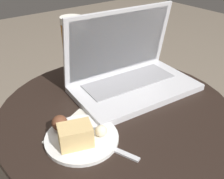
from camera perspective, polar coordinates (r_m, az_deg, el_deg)
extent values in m
cylinder|color=#9E9EA3|center=(0.90, 0.84, -17.90)|extent=(0.08, 0.08, 0.49)
cylinder|color=black|center=(0.72, 0.99, -4.54)|extent=(0.64, 0.64, 0.02)
cube|color=silver|center=(0.64, -7.02, -8.94)|extent=(0.18, 0.16, 0.00)
cube|color=silver|center=(0.79, 5.05, 0.28)|extent=(0.38, 0.25, 0.02)
cube|color=gray|center=(0.81, 3.72, 1.90)|extent=(0.29, 0.13, 0.00)
cube|color=silver|center=(0.81, 1.58, 10.09)|extent=(0.36, 0.08, 0.21)
cube|color=silver|center=(0.81, 1.70, 10.00)|extent=(0.34, 0.06, 0.19)
cylinder|color=brown|center=(0.82, -8.30, 7.80)|extent=(0.06, 0.06, 0.19)
cylinder|color=white|center=(0.79, -8.88, 14.73)|extent=(0.07, 0.07, 0.02)
cylinder|color=white|center=(0.62, -6.59, -10.48)|extent=(0.17, 0.17, 0.01)
cube|color=#DBB775|center=(0.58, -7.97, -9.83)|extent=(0.08, 0.07, 0.05)
sphere|color=brown|center=(0.63, -11.24, -7.23)|extent=(0.04, 0.04, 0.04)
sphere|color=beige|center=(0.61, -2.38, -8.97)|extent=(0.03, 0.03, 0.03)
cube|color=silver|center=(0.59, 0.51, -12.93)|extent=(0.05, 0.12, 0.00)
cube|color=silver|center=(0.63, -6.41, -9.97)|extent=(0.04, 0.06, 0.00)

